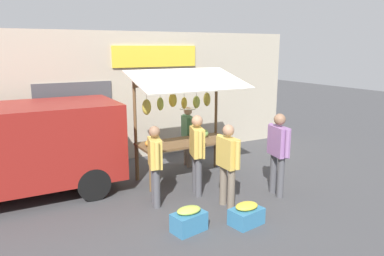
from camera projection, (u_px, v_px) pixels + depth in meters
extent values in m
plane|color=#424244|center=(186.00, 178.00, 8.59)|extent=(40.00, 40.00, 0.00)
cube|color=#B2A893|center=(149.00, 95.00, 10.11)|extent=(9.00, 0.25, 3.40)
cube|color=yellow|center=(156.00, 56.00, 9.84)|extent=(2.40, 0.06, 0.56)
cube|color=#47474C|center=(76.00, 124.00, 9.18)|extent=(1.90, 0.04, 2.10)
cube|color=brown|center=(186.00, 142.00, 8.41)|extent=(2.20, 0.90, 0.05)
cylinder|color=brown|center=(150.00, 173.00, 7.68)|extent=(0.06, 0.06, 0.83)
cylinder|color=brown|center=(232.00, 159.00, 8.65)|extent=(0.06, 0.06, 0.83)
cylinder|color=brown|center=(138.00, 163.00, 8.35)|extent=(0.06, 0.06, 0.83)
cylinder|color=brown|center=(215.00, 151.00, 9.32)|extent=(0.06, 0.06, 0.83)
cylinder|color=brown|center=(135.00, 130.00, 8.19)|extent=(0.07, 0.07, 2.35)
cylinder|color=brown|center=(216.00, 121.00, 9.18)|extent=(0.07, 0.07, 2.35)
cylinder|color=brown|center=(178.00, 84.00, 8.47)|extent=(2.12, 0.06, 0.06)
cube|color=beige|center=(189.00, 80.00, 7.97)|extent=(2.50, 1.46, 0.39)
cylinder|color=brown|center=(207.00, 88.00, 8.86)|extent=(0.01, 0.01, 0.23)
ellipsoid|color=gold|center=(207.00, 99.00, 8.92)|extent=(0.18, 0.22, 0.34)
cylinder|color=brown|center=(196.00, 90.00, 8.69)|extent=(0.01, 0.01, 0.29)
ellipsoid|color=#B2CC4C|center=(196.00, 102.00, 8.75)|extent=(0.27, 0.26, 0.30)
cylinder|color=brown|center=(184.00, 91.00, 8.57)|extent=(0.01, 0.01, 0.31)
ellipsoid|color=yellow|center=(184.00, 103.00, 8.64)|extent=(0.21, 0.22, 0.28)
cylinder|color=brown|center=(173.00, 89.00, 8.37)|extent=(0.01, 0.01, 0.19)
ellipsoid|color=yellow|center=(173.00, 100.00, 8.42)|extent=(0.24, 0.24, 0.32)
cylinder|color=brown|center=(160.00, 91.00, 8.24)|extent=(0.01, 0.01, 0.27)
ellipsoid|color=#B2CC4C|center=(160.00, 104.00, 8.30)|extent=(0.17, 0.20, 0.30)
cylinder|color=brown|center=(146.00, 93.00, 8.09)|extent=(0.01, 0.01, 0.29)
ellipsoid|color=gold|center=(147.00, 107.00, 8.16)|extent=(0.24, 0.21, 0.35)
ellipsoid|color=orange|center=(149.00, 143.00, 7.97)|extent=(0.26, 0.25, 0.14)
sphere|color=#729E4C|center=(204.00, 133.00, 8.76)|extent=(0.20, 0.20, 0.20)
cylinder|color=#726656|center=(187.00, 150.00, 9.48)|extent=(0.14, 0.14, 0.76)
cylinder|color=#726656|center=(190.00, 153.00, 9.25)|extent=(0.14, 0.14, 0.76)
cube|color=#518C5B|center=(188.00, 127.00, 9.23)|extent=(0.29, 0.49, 0.54)
cylinder|color=#518C5B|center=(184.00, 124.00, 9.49)|extent=(0.09, 0.09, 0.49)
cylinder|color=#518C5B|center=(192.00, 128.00, 8.96)|extent=(0.09, 0.09, 0.49)
sphere|color=tan|center=(188.00, 111.00, 9.14)|extent=(0.21, 0.21, 0.21)
cylinder|color=beige|center=(188.00, 109.00, 9.13)|extent=(0.40, 0.40, 0.02)
cylinder|color=#726656|center=(231.00, 189.00, 6.84)|extent=(0.14, 0.14, 0.80)
cylinder|color=#726656|center=(223.00, 185.00, 7.06)|extent=(0.14, 0.14, 0.80)
cube|color=gold|center=(228.00, 153.00, 6.80)|extent=(0.23, 0.48, 0.56)
cylinder|color=gold|center=(237.00, 155.00, 6.54)|extent=(0.09, 0.09, 0.52)
cylinder|color=gold|center=(219.00, 148.00, 7.05)|extent=(0.09, 0.09, 0.52)
sphere|color=#A87A5B|center=(228.00, 130.00, 6.71)|extent=(0.22, 0.22, 0.22)
cylinder|color=#4C4C51|center=(157.00, 188.00, 6.92)|extent=(0.14, 0.14, 0.77)
cylinder|color=#4C4C51|center=(155.00, 183.00, 7.16)|extent=(0.14, 0.14, 0.77)
cube|color=gold|center=(155.00, 153.00, 6.90)|extent=(0.33, 0.51, 0.55)
cylinder|color=gold|center=(157.00, 156.00, 6.61)|extent=(0.09, 0.09, 0.50)
cylinder|color=gold|center=(153.00, 148.00, 7.17)|extent=(0.09, 0.09, 0.50)
sphere|color=#8C664C|center=(154.00, 132.00, 6.81)|extent=(0.21, 0.21, 0.21)
cylinder|color=#4C4C51|center=(280.00, 177.00, 7.39)|extent=(0.14, 0.14, 0.84)
cylinder|color=#4C4C51|center=(273.00, 173.00, 7.65)|extent=(0.14, 0.14, 0.84)
cube|color=#93669E|center=(279.00, 141.00, 7.37)|extent=(0.31, 0.54, 0.60)
cylinder|color=#93669E|center=(287.00, 144.00, 7.07)|extent=(0.09, 0.09, 0.55)
cylinder|color=#93669E|center=(271.00, 136.00, 7.65)|extent=(0.09, 0.09, 0.55)
sphere|color=#8C664C|center=(280.00, 119.00, 7.27)|extent=(0.23, 0.23, 0.23)
cylinder|color=#4C4C51|center=(198.00, 177.00, 7.43)|extent=(0.14, 0.14, 0.82)
cylinder|color=#4C4C51|center=(196.00, 173.00, 7.69)|extent=(0.14, 0.14, 0.82)
cube|color=gold|center=(197.00, 142.00, 7.41)|extent=(0.36, 0.54, 0.58)
cylinder|color=gold|center=(200.00, 145.00, 7.11)|extent=(0.09, 0.09, 0.54)
cylinder|color=gold|center=(194.00, 137.00, 7.70)|extent=(0.09, 0.09, 0.54)
sphere|color=#A87A5B|center=(197.00, 121.00, 7.32)|extent=(0.23, 0.23, 0.23)
cube|color=maroon|center=(4.00, 146.00, 7.13)|extent=(4.41, 1.86, 1.55)
cylinder|color=black|center=(94.00, 184.00, 7.28)|extent=(0.66, 0.18, 0.66)
cylinder|color=black|center=(77.00, 162.00, 8.71)|extent=(0.66, 0.18, 0.66)
cube|color=teal|center=(189.00, 222.00, 6.06)|extent=(0.61, 0.45, 0.32)
ellipsoid|color=#B2CC4C|center=(189.00, 210.00, 6.02)|extent=(0.42, 0.26, 0.12)
cube|color=teal|center=(246.00, 216.00, 6.30)|extent=(0.61, 0.47, 0.29)
ellipsoid|color=yellow|center=(247.00, 206.00, 6.26)|extent=(0.42, 0.29, 0.12)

